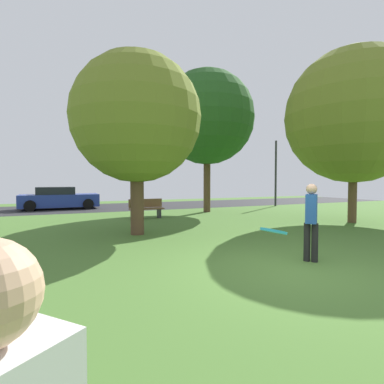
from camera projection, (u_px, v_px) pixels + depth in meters
name	position (u px, v px, depth m)	size (l,w,h in m)	color
ground_plane	(293.00, 271.00, 5.97)	(44.00, 44.00, 0.00)	#47702D
road_strip	(123.00, 207.00, 20.52)	(44.00, 6.40, 0.01)	#28282B
birch_tree_lone	(354.00, 116.00, 12.66)	(5.59, 5.59, 7.25)	brown
maple_tree_near	(207.00, 118.00, 16.98)	(5.26, 5.26, 7.92)	brown
oak_tree_center	(137.00, 118.00, 9.88)	(4.20, 4.20, 5.91)	brown
person_thrower	(311.00, 219.00, 6.63)	(0.39, 0.37, 1.70)	black
frisbee_disc	(274.00, 231.00, 3.07)	(0.32, 0.32, 0.09)	#2DB2E0
parked_car_blue	(59.00, 199.00, 18.85)	(4.52, 2.12, 1.37)	#233893
park_bench	(146.00, 208.00, 14.25)	(1.60, 0.45, 0.90)	brown
street_lamp_post	(276.00, 173.00, 21.00)	(0.14, 0.14, 4.50)	#2D2D33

